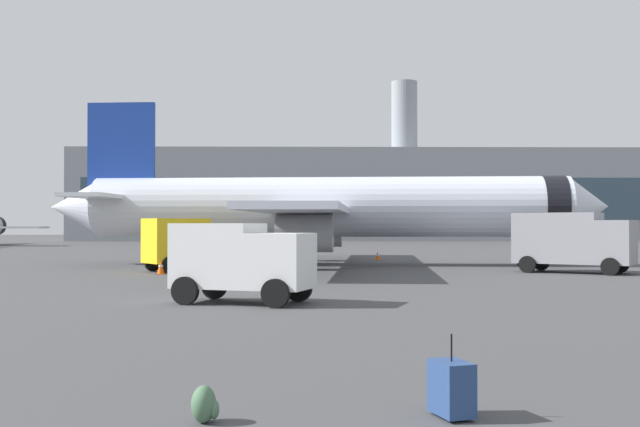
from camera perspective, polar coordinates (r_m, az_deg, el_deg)
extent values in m
cylinder|color=silver|center=(48.84, 0.63, 0.50)|extent=(30.22, 6.47, 3.80)
cone|color=silver|center=(50.50, 19.31, 0.50)|extent=(2.71, 3.81, 3.61)
cone|color=silver|center=(52.55, -17.75, 0.44)|extent=(3.49, 3.69, 3.42)
cylinder|color=black|center=(49.97, 16.87, 0.50)|extent=(1.74, 3.99, 3.88)
cube|color=silver|center=(56.88, 0.12, 0.00)|extent=(6.21, 16.37, 0.36)
cube|color=silver|center=(40.94, -1.46, 0.34)|extent=(6.21, 16.37, 0.36)
cylinder|color=gray|center=(54.39, -0.06, -1.33)|extent=(3.38, 2.48, 2.20)
cylinder|color=gray|center=(43.42, -1.14, -1.44)|extent=(3.38, 2.48, 2.20)
cube|color=#193899|center=(51.68, -14.53, 4.45)|extent=(4.41, 0.75, 6.40)
cube|color=silver|center=(54.68, -13.96, 1.00)|extent=(3.13, 6.21, 0.24)
cube|color=silver|center=(48.64, -16.31, 1.24)|extent=(3.13, 6.21, 0.24)
cylinder|color=black|center=(49.58, 14.63, -2.73)|extent=(0.36, 0.36, 1.80)
cylinder|color=black|center=(51.41, -1.43, -2.69)|extent=(0.44, 0.44, 1.80)
cylinder|color=black|center=(46.64, -2.01, -2.88)|extent=(0.44, 0.44, 1.80)
cone|color=silver|center=(114.12, -22.64, -0.84)|extent=(2.47, 1.71, 2.40)
cube|color=silver|center=(101.50, -22.56, -0.96)|extent=(10.79, 3.69, 0.24)
cube|color=yellow|center=(43.46, -7.77, -2.21)|extent=(2.63, 2.76, 2.04)
cube|color=#1E232D|center=(43.79, -6.94, -1.57)|extent=(1.18, 1.68, 0.84)
cube|color=yellow|center=(42.41, -10.65, -1.99)|extent=(3.82, 3.57, 2.40)
cylinder|color=black|center=(44.58, -8.31, -3.54)|extent=(0.87, 0.69, 0.90)
cylinder|color=black|center=(42.54, -6.91, -3.67)|extent=(0.87, 0.69, 0.90)
cylinder|color=black|center=(43.17, -12.31, -3.62)|extent=(0.87, 0.69, 0.90)
cylinder|color=black|center=(41.06, -11.06, -3.76)|extent=(0.87, 0.69, 0.90)
cube|color=gray|center=(42.47, 21.13, -2.02)|extent=(2.72, 2.93, 2.29)
cube|color=#1E232D|center=(42.33, 22.08, -1.28)|extent=(1.25, 1.85, 0.95)
cube|color=gray|center=(43.15, 17.22, -1.75)|extent=(4.93, 4.38, 2.70)
cylinder|color=black|center=(43.75, 21.38, -3.54)|extent=(0.87, 0.68, 0.90)
cylinder|color=black|center=(41.30, 20.72, -3.71)|extent=(0.87, 0.68, 0.90)
cylinder|color=black|center=(44.73, 16.08, -3.51)|extent=(0.87, 0.68, 0.90)
cylinder|color=black|center=(42.34, 15.14, -3.66)|extent=(0.87, 0.68, 0.90)
cube|color=white|center=(24.56, -2.91, -3.55)|extent=(2.32, 2.46, 1.78)
cube|color=#1E232D|center=(24.29, -1.25, -2.59)|extent=(0.66, 1.73, 0.74)
cube|color=white|center=(25.42, -7.55, -3.09)|extent=(3.15, 2.75, 2.10)
cylinder|color=black|center=(25.53, -1.60, -5.55)|extent=(0.92, 0.50, 0.90)
cylinder|color=black|center=(23.57, -3.32, -5.94)|extent=(0.92, 0.50, 0.90)
cylinder|color=black|center=(26.72, -7.85, -5.34)|extent=(0.92, 0.50, 0.90)
cylinder|color=black|center=(24.85, -9.98, -5.67)|extent=(0.92, 0.50, 0.90)
cube|color=#F2590C|center=(40.60, -11.73, -4.40)|extent=(0.44, 0.44, 0.04)
cone|color=#F2590C|center=(40.58, -11.73, -3.88)|extent=(0.36, 0.36, 0.70)
cylinder|color=white|center=(40.58, -11.73, -3.83)|extent=(0.23, 0.23, 0.10)
cube|color=#F2590C|center=(57.10, -8.25, -3.39)|extent=(0.44, 0.44, 0.04)
cone|color=#F2590C|center=(57.08, -8.24, -3.05)|extent=(0.36, 0.36, 0.63)
cylinder|color=white|center=(57.08, -8.24, -3.02)|extent=(0.23, 0.23, 0.10)
cube|color=#F2590C|center=(44.84, -11.49, -4.07)|extent=(0.44, 0.44, 0.04)
cone|color=#F2590C|center=(44.82, -11.49, -3.64)|extent=(0.36, 0.36, 0.63)
cylinder|color=white|center=(44.82, -11.49, -3.60)|extent=(0.23, 0.23, 0.10)
cube|color=#F2590C|center=(56.33, 4.30, -3.43)|extent=(0.44, 0.44, 0.04)
cone|color=#F2590C|center=(56.32, 4.30, -3.12)|extent=(0.36, 0.36, 0.56)
cylinder|color=white|center=(56.32, 4.30, -3.09)|extent=(0.23, 0.23, 0.10)
cube|color=navy|center=(10.50, 9.74, -12.64)|extent=(0.57, 0.73, 0.70)
cylinder|color=black|center=(10.41, 9.73, -9.78)|extent=(0.02, 0.02, 0.36)
cylinder|color=black|center=(10.77, 9.16, -14.25)|extent=(0.09, 0.05, 0.08)
cylinder|color=black|center=(10.39, 10.35, -14.75)|extent=(0.09, 0.05, 0.08)
ellipsoid|color=#476B4C|center=(10.24, -8.63, -13.81)|extent=(0.32, 0.40, 0.48)
ellipsoid|color=#476B4C|center=(10.24, -7.83, -14.22)|extent=(0.12, 0.28, 0.24)
cube|color=gray|center=(130.94, 5.10, 1.30)|extent=(104.48, 16.87, 15.00)
cube|color=#334756|center=(122.48, 5.52, 1.10)|extent=(99.25, 0.10, 6.75)
cylinder|color=gray|center=(132.45, 6.28, 7.15)|extent=(4.40, 4.40, 12.00)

